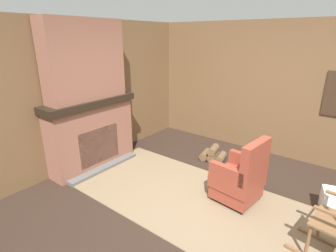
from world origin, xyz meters
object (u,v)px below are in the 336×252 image
object	(u,v)px
decorative_plate_on_mantel	(80,92)
firewood_stack	(213,154)
armchair	(240,179)
oil_lamp_vase	(54,100)
storage_case	(112,89)

from	to	relation	value
decorative_plate_on_mantel	firewood_stack	bearing A→B (deg)	44.10
firewood_stack	decorative_plate_on_mantel	size ratio (longest dim) A/B	1.97
armchair	decorative_plate_on_mantel	world-z (taller)	decorative_plate_on_mantel
oil_lamp_vase	storage_case	world-z (taller)	oil_lamp_vase
storage_case	decorative_plate_on_mantel	xyz separation A→B (m)	(-0.02, -0.67, 0.05)
armchair	decorative_plate_on_mantel	xyz separation A→B (m)	(-2.59, -0.66, 1.00)
firewood_stack	armchair	bearing A→B (deg)	-45.98
storage_case	firewood_stack	bearing A→B (deg)	29.81
armchair	oil_lamp_vase	world-z (taller)	oil_lamp_vase
firewood_stack	decorative_plate_on_mantel	world-z (taller)	decorative_plate_on_mantel
oil_lamp_vase	storage_case	size ratio (longest dim) A/B	0.90
oil_lamp_vase	storage_case	bearing A→B (deg)	90.00
storage_case	decorative_plate_on_mantel	bearing A→B (deg)	-91.71
oil_lamp_vase	armchair	bearing A→B (deg)	23.91
firewood_stack	storage_case	world-z (taller)	storage_case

